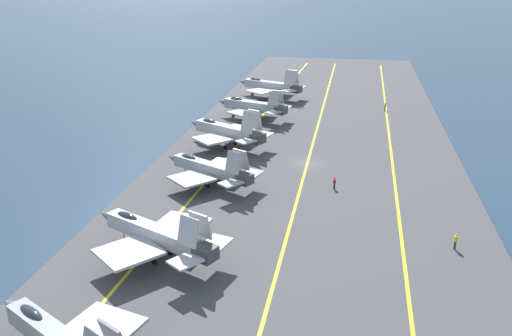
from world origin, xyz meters
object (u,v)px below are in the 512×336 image
(parked_jet_second, at_px, (155,234))
(crew_yellow_vest, at_px, (456,241))
(parked_jet_fourth, at_px, (227,131))
(parked_jet_fifth, at_px, (252,106))
(parked_jet_third, at_px, (209,169))
(crew_brown_vest, at_px, (385,106))
(parked_jet_sixth, at_px, (270,86))
(crew_red_vest, at_px, (334,183))

(parked_jet_second, relative_size, crew_yellow_vest, 8.73)
(parked_jet_fourth, distance_m, parked_jet_fifth, 17.05)
(parked_jet_third, bearing_deg, crew_brown_vest, -28.66)
(parked_jet_sixth, height_order, crew_brown_vest, parked_jet_sixth)
(parked_jet_fourth, distance_m, crew_yellow_vest, 43.47)
(parked_jet_fifth, xyz_separation_m, crew_yellow_vest, (-46.85, -30.50, -1.74))
(parked_jet_third, distance_m, parked_jet_fourth, 17.04)
(parked_jet_second, bearing_deg, crew_brown_vest, -20.94)
(parked_jet_second, relative_size, crew_brown_vest, 9.17)
(parked_jet_third, xyz_separation_m, crew_brown_vest, (45.93, -25.11, -1.38))
(crew_brown_vest, bearing_deg, parked_jet_second, 159.06)
(parked_jet_third, height_order, crew_brown_vest, parked_jet_third)
(parked_jet_second, relative_size, parked_jet_sixth, 0.98)
(parked_jet_fourth, relative_size, crew_yellow_vest, 8.53)
(parked_jet_sixth, relative_size, crew_yellow_vest, 8.91)
(parked_jet_third, relative_size, parked_jet_sixth, 0.92)
(parked_jet_fifth, relative_size, crew_yellow_vest, 8.29)
(parked_jet_fifth, xyz_separation_m, crew_red_vest, (-32.47, -17.29, -1.84))
(parked_jet_sixth, xyz_separation_m, crew_brown_vest, (-7.77, -25.27, -1.79))
(parked_jet_fourth, xyz_separation_m, parked_jet_fifth, (17.02, -1.07, 0.09))
(crew_brown_vest, relative_size, crew_yellow_vest, 0.95)
(parked_jet_third, bearing_deg, crew_yellow_vest, -113.23)
(parked_jet_fourth, bearing_deg, parked_jet_third, -174.65)
(parked_jet_second, height_order, crew_brown_vest, parked_jet_second)
(parked_jet_fifth, bearing_deg, crew_yellow_vest, -146.94)
(parked_jet_third, bearing_deg, parked_jet_second, 179.55)
(parked_jet_fourth, bearing_deg, parked_jet_fifth, -3.61)
(crew_red_vest, bearing_deg, parked_jet_second, 141.92)
(parked_jet_second, xyz_separation_m, crew_brown_vest, (66.03, -25.27, -1.70))
(parked_jet_sixth, xyz_separation_m, crew_yellow_vest, (-66.58, -30.14, -1.74))
(parked_jet_sixth, bearing_deg, parked_jet_third, -179.82)
(parked_jet_sixth, height_order, crew_yellow_vest, parked_jet_sixth)
(crew_red_vest, bearing_deg, crew_yellow_vest, -137.45)
(parked_jet_fourth, bearing_deg, parked_jet_sixth, -2.22)
(parked_jet_third, relative_size, crew_red_vest, 9.04)
(parked_jet_fifth, height_order, crew_yellow_vest, parked_jet_fifth)
(parked_jet_fifth, bearing_deg, parked_jet_sixth, -1.02)
(parked_jet_third, xyz_separation_m, parked_jet_sixth, (53.71, 0.17, 0.41))
(parked_jet_third, height_order, crew_red_vest, parked_jet_third)
(parked_jet_third, relative_size, crew_brown_vest, 8.60)
(parked_jet_second, bearing_deg, crew_yellow_vest, -76.51)
(parked_jet_second, xyz_separation_m, crew_yellow_vest, (7.23, -30.14, -1.65))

